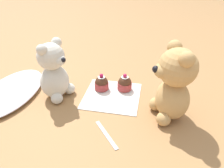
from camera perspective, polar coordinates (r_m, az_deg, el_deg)
ground_plane at (r=0.86m, az=0.00°, el=-3.15°), size 4.00×4.00×0.00m
knitted_placemat at (r=0.86m, az=0.00°, el=-2.99°), size 0.21×0.21×0.01m
tulle_cloth at (r=0.95m, az=-24.83°, el=-1.72°), size 0.35×0.20×0.03m
teddy_bear_cream at (r=0.83m, az=-14.92°, el=3.05°), size 0.14×0.13×0.23m
teddy_bear_tan at (r=0.72m, az=15.83°, el=0.02°), size 0.15×0.15×0.26m
cupcake_near_cream_bear at (r=0.88m, az=-2.74°, el=0.14°), size 0.06×0.06×0.07m
cupcake_near_tan_bear at (r=0.88m, az=3.33°, el=0.10°), size 0.06×0.06×0.07m
teaspoon at (r=0.70m, az=-1.49°, el=-13.00°), size 0.11×0.10×0.01m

